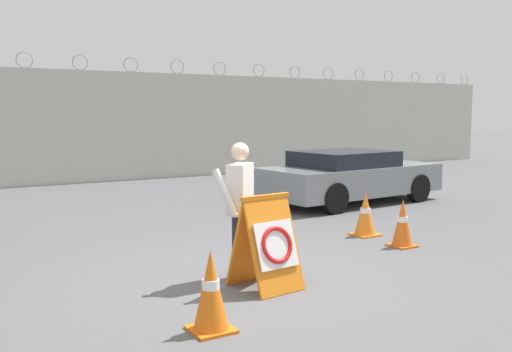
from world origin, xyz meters
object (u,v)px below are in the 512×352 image
at_px(barricade_sign, 268,242).
at_px(traffic_cone_mid, 365,214).
at_px(traffic_cone_near, 403,223).
at_px(security_guard, 240,204).
at_px(traffic_cone_far, 211,291).
at_px(parked_car_far_side, 349,176).

height_order(barricade_sign, traffic_cone_mid, barricade_sign).
relative_size(traffic_cone_near, traffic_cone_mid, 1.01).
xyz_separation_m(barricade_sign, security_guard, (-0.09, 0.51, 0.40)).
bearing_deg(traffic_cone_near, traffic_cone_far, -159.29).
relative_size(barricade_sign, traffic_cone_near, 1.50).
distance_m(traffic_cone_mid, parked_car_far_side, 3.56).
bearing_deg(security_guard, traffic_cone_near, 142.50).
bearing_deg(traffic_cone_far, traffic_cone_mid, 30.63).
distance_m(security_guard, traffic_cone_mid, 3.33).
bearing_deg(barricade_sign, traffic_cone_near, 7.45).
xyz_separation_m(security_guard, traffic_cone_near, (3.03, 0.20, -0.58)).
height_order(barricade_sign, security_guard, security_guard).
height_order(traffic_cone_near, traffic_cone_far, traffic_cone_far).
distance_m(traffic_cone_near, parked_car_far_side, 4.36).
xyz_separation_m(traffic_cone_mid, parked_car_far_side, (2.09, 2.88, 0.26)).
xyz_separation_m(traffic_cone_near, traffic_cone_far, (-4.12, -1.56, 0.02)).
relative_size(barricade_sign, parked_car_far_side, 0.25).
relative_size(barricade_sign, traffic_cone_mid, 1.52).
bearing_deg(parked_car_far_side, security_guard, -147.41).
relative_size(security_guard, traffic_cone_near, 2.29).
xyz_separation_m(barricade_sign, traffic_cone_far, (-1.18, -0.85, -0.16)).
distance_m(security_guard, traffic_cone_near, 3.09).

